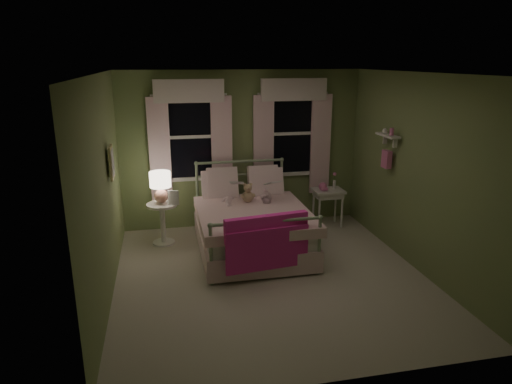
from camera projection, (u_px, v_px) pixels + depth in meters
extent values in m
plane|color=beige|center=(271.00, 276.00, 6.02)|extent=(4.20, 4.20, 0.00)
plane|color=white|center=(273.00, 73.00, 5.29)|extent=(4.20, 4.20, 0.00)
plane|color=#7B8C54|center=(242.00, 150.00, 7.62)|extent=(4.00, 0.00, 4.00)
plane|color=#7B8C54|center=(334.00, 247.00, 3.68)|extent=(4.00, 0.00, 4.00)
plane|color=#7B8C54|center=(104.00, 191.00, 5.26)|extent=(0.00, 4.20, 4.20)
plane|color=#7B8C54|center=(418.00, 173.00, 6.04)|extent=(0.00, 4.20, 4.20)
cube|color=white|center=(252.00, 224.00, 6.73)|extent=(1.44, 1.94, 0.26)
cube|color=white|center=(252.00, 239.00, 6.80)|extent=(1.54, 2.02, 0.30)
cube|color=white|center=(254.00, 215.00, 6.54)|extent=(1.58, 1.75, 0.14)
cylinder|color=#9EB793|center=(205.00, 235.00, 6.63)|extent=(0.04, 1.90, 0.04)
cylinder|color=#9EB793|center=(296.00, 228.00, 6.90)|extent=(0.04, 1.90, 0.04)
cylinder|color=#9EB793|center=(197.00, 198.00, 7.46)|extent=(0.04, 0.04, 1.15)
cylinder|color=#9EB793|center=(281.00, 193.00, 7.74)|extent=(0.04, 0.04, 1.15)
sphere|color=#9EB793|center=(196.00, 163.00, 7.30)|extent=(0.07, 0.07, 0.07)
sphere|color=#9EB793|center=(282.00, 160.00, 7.58)|extent=(0.07, 0.07, 0.07)
cylinder|color=#9EB793|center=(240.00, 162.00, 7.44)|extent=(1.42, 0.04, 0.04)
cylinder|color=#9EB793|center=(240.00, 175.00, 7.50)|extent=(1.38, 0.03, 0.03)
cylinder|color=#9EB793|center=(211.00, 256.00, 5.69)|extent=(0.04, 0.04, 0.80)
cylinder|color=#9EB793|center=(319.00, 246.00, 5.97)|extent=(0.04, 0.04, 0.80)
sphere|color=#9EB793|center=(210.00, 226.00, 5.58)|extent=(0.07, 0.07, 0.07)
sphere|color=#9EB793|center=(320.00, 218.00, 5.86)|extent=(0.07, 0.07, 0.07)
cylinder|color=#9EB793|center=(267.00, 222.00, 5.72)|extent=(1.42, 0.04, 0.04)
cube|color=white|center=(219.00, 188.00, 7.21)|extent=(0.55, 0.32, 0.57)
cube|color=white|center=(266.00, 185.00, 7.36)|extent=(0.55, 0.32, 0.57)
cube|color=white|center=(222.00, 183.00, 7.20)|extent=(0.48, 0.30, 0.51)
cube|color=white|center=(263.00, 181.00, 7.33)|extent=(0.48, 0.30, 0.51)
cube|color=#FC31AC|center=(267.00, 227.00, 5.74)|extent=(1.10, 0.26, 0.32)
cube|color=#D92A91|center=(268.00, 249.00, 5.75)|extent=(1.10, 0.17, 0.55)
imported|color=#F7D1DD|center=(228.00, 185.00, 6.97)|extent=(0.27, 0.19, 0.67)
imported|color=#F7D1DD|center=(263.00, 184.00, 7.08)|extent=(0.33, 0.27, 0.65)
imported|color=beige|center=(230.00, 186.00, 6.71)|extent=(0.22, 0.16, 0.26)
imported|color=beige|center=(267.00, 187.00, 6.84)|extent=(0.22, 0.15, 0.26)
sphere|color=tan|center=(248.00, 197.00, 6.92)|extent=(0.17, 0.17, 0.17)
sphere|color=tan|center=(248.00, 188.00, 6.87)|extent=(0.12, 0.12, 0.12)
sphere|color=tan|center=(245.00, 185.00, 6.84)|extent=(0.05, 0.05, 0.05)
sphere|color=tan|center=(251.00, 184.00, 6.86)|extent=(0.05, 0.05, 0.05)
sphere|color=tan|center=(243.00, 196.00, 6.87)|extent=(0.07, 0.07, 0.07)
sphere|color=tan|center=(253.00, 196.00, 6.91)|extent=(0.07, 0.07, 0.07)
sphere|color=#8C6B51|center=(249.00, 189.00, 6.82)|extent=(0.04, 0.04, 0.04)
cylinder|color=white|center=(162.00, 205.00, 6.92)|extent=(0.46, 0.46, 0.04)
cylinder|color=white|center=(163.00, 224.00, 7.01)|extent=(0.08, 0.08, 0.60)
cylinder|color=white|center=(164.00, 242.00, 7.09)|extent=(0.34, 0.34, 0.03)
sphere|color=tan|center=(161.00, 196.00, 6.88)|extent=(0.21, 0.21, 0.21)
cylinder|color=pink|center=(161.00, 188.00, 6.85)|extent=(0.03, 0.03, 0.13)
cylinder|color=#FFEAC6|center=(160.00, 179.00, 6.81)|extent=(0.32, 0.32, 0.23)
imported|color=beige|center=(168.00, 204.00, 6.86)|extent=(0.22, 0.26, 0.02)
cube|color=white|center=(328.00, 191.00, 7.66)|extent=(0.50, 0.40, 0.04)
cube|color=white|center=(328.00, 195.00, 7.68)|extent=(0.44, 0.34, 0.08)
cylinder|color=white|center=(319.00, 212.00, 7.57)|extent=(0.04, 0.04, 0.60)
cylinder|color=white|center=(342.00, 211.00, 7.65)|extent=(0.04, 0.04, 0.60)
cylinder|color=white|center=(313.00, 207.00, 7.85)|extent=(0.04, 0.04, 0.60)
cylinder|color=white|center=(335.00, 205.00, 7.93)|extent=(0.04, 0.04, 0.60)
sphere|color=pink|center=(323.00, 187.00, 7.62)|extent=(0.14, 0.14, 0.14)
cube|color=pink|center=(325.00, 189.00, 7.54)|extent=(0.10, 0.05, 0.04)
cylinder|color=white|center=(334.00, 184.00, 7.71)|extent=(0.05, 0.05, 0.14)
cylinder|color=#4C7F3F|center=(335.00, 178.00, 7.67)|extent=(0.01, 0.01, 0.12)
sphere|color=pink|center=(335.00, 174.00, 7.65)|extent=(0.06, 0.06, 0.06)
cube|color=black|center=(190.00, 137.00, 7.37)|extent=(0.76, 0.02, 1.35)
cube|color=white|center=(189.00, 93.00, 7.16)|extent=(0.84, 0.05, 0.06)
cube|color=white|center=(192.00, 179.00, 7.55)|extent=(0.84, 0.05, 0.06)
cube|color=white|center=(165.00, 138.00, 7.27)|extent=(0.06, 0.05, 1.40)
cube|color=white|center=(215.00, 136.00, 7.43)|extent=(0.06, 0.05, 1.40)
cube|color=white|center=(190.00, 137.00, 7.35)|extent=(0.76, 0.04, 0.05)
cube|color=white|center=(160.00, 151.00, 7.27)|extent=(0.34, 0.06, 1.70)
cube|color=white|center=(222.00, 148.00, 7.46)|extent=(0.34, 0.06, 1.70)
cube|color=white|center=(189.00, 91.00, 7.09)|extent=(1.10, 0.08, 0.36)
cylinder|color=white|center=(189.00, 95.00, 7.14)|extent=(1.20, 0.03, 0.03)
cube|color=black|center=(291.00, 133.00, 7.71)|extent=(0.76, 0.02, 1.35)
cube|color=white|center=(293.00, 91.00, 7.49)|extent=(0.84, 0.05, 0.06)
cube|color=white|center=(291.00, 174.00, 7.88)|extent=(0.84, 0.05, 0.06)
cube|color=white|center=(269.00, 134.00, 7.61)|extent=(0.06, 0.05, 1.40)
cube|color=white|center=(314.00, 133.00, 7.77)|extent=(0.06, 0.05, 1.40)
cube|color=white|center=(292.00, 134.00, 7.69)|extent=(0.76, 0.04, 0.05)
cube|color=white|center=(263.00, 147.00, 7.60)|extent=(0.34, 0.06, 1.70)
cube|color=white|center=(320.00, 145.00, 7.80)|extent=(0.34, 0.06, 1.70)
cube|color=white|center=(294.00, 90.00, 7.42)|extent=(1.10, 0.08, 0.36)
cylinder|color=white|center=(293.00, 93.00, 7.48)|extent=(1.20, 0.03, 0.03)
cube|color=white|center=(388.00, 135.00, 6.57)|extent=(0.15, 0.50, 0.03)
cube|color=white|center=(395.00, 143.00, 6.46)|extent=(0.06, 0.03, 0.14)
cube|color=white|center=(385.00, 139.00, 6.74)|extent=(0.06, 0.03, 0.14)
cylinder|color=pink|center=(392.00, 132.00, 6.45)|extent=(0.06, 0.06, 0.10)
sphere|color=white|center=(385.00, 131.00, 6.65)|extent=(0.08, 0.08, 0.08)
cube|color=pink|center=(387.00, 159.00, 6.67)|extent=(0.08, 0.18, 0.26)
cube|color=beige|center=(111.00, 162.00, 5.77)|extent=(0.03, 0.32, 0.42)
cube|color=silver|center=(113.00, 162.00, 5.78)|extent=(0.01, 0.25, 0.34)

